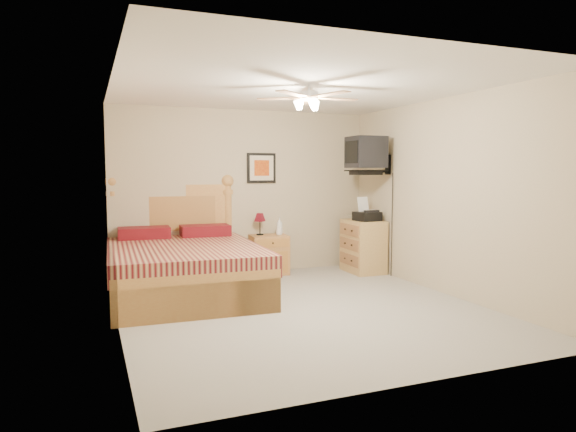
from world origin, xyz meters
The scene contains 17 objects.
floor centered at (0.00, 0.00, 0.00)m, with size 4.50×4.50×0.00m, color gray.
ceiling centered at (0.00, 0.00, 2.50)m, with size 4.00×4.50×0.04m, color white.
wall_back centered at (0.00, 2.25, 1.25)m, with size 4.00×0.04×2.50m, color tan.
wall_front centered at (0.00, -2.25, 1.25)m, with size 4.00×0.04×2.50m, color tan.
wall_left centered at (-2.00, 0.00, 1.25)m, with size 0.04×4.50×2.50m, color tan.
wall_right centered at (2.00, 0.00, 1.25)m, with size 0.04×4.50×2.50m, color tan.
bed centered at (-1.14, 1.12, 0.76)m, with size 1.79×2.35×1.52m, color #B9743D, non-canonical shape.
nightstand centered at (0.31, 2.00, 0.30)m, with size 0.55×0.41×0.60m, color #9D6235.
table_lamp centered at (0.19, 2.09, 0.77)m, with size 0.18×0.18×0.34m, color #5C0C19, non-canonical shape.
lotion_bottle centered at (0.48, 1.99, 0.73)m, with size 0.10×0.10×0.27m, color silver.
framed_picture centered at (0.27, 2.23, 1.62)m, with size 0.46×0.04×0.46m, color black.
dresser centered at (1.73, 1.62, 0.41)m, with size 0.48×0.69×0.81m, color #9F7846.
fax_machine centered at (1.73, 1.50, 1.00)m, with size 0.34×0.36×0.36m, color black, non-canonical shape.
magazine_lower centered at (1.67, 1.88, 0.83)m, with size 0.19×0.25×0.02m, color #A8A087.
magazine_upper centered at (1.70, 1.90, 0.85)m, with size 0.21×0.28×0.02m, color gray.
wall_tv centered at (1.75, 1.34, 1.81)m, with size 0.56×0.46×0.58m, color black, non-canonical shape.
ceiling_fan centered at (0.00, -0.20, 2.36)m, with size 1.14×1.14×0.28m, color silver, non-canonical shape.
Camera 1 is at (-2.25, -5.32, 1.57)m, focal length 32.00 mm.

